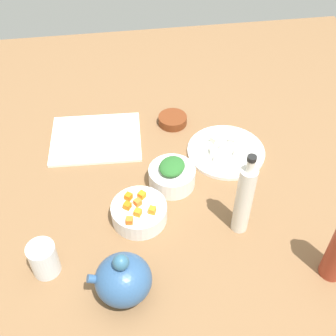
# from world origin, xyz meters

# --- Properties ---
(tabletop) EXTENTS (1.90, 1.90, 0.03)m
(tabletop) POSITION_xyz_m (0.00, 0.00, 0.01)
(tabletop) COLOR brown
(tabletop) RESTS_ON ground
(cutting_board) EXTENTS (0.31, 0.26, 0.01)m
(cutting_board) POSITION_xyz_m (0.21, -0.22, 0.03)
(cutting_board) COLOR white
(cutting_board) RESTS_ON tabletop
(plate_tofu) EXTENTS (0.25, 0.25, 0.01)m
(plate_tofu) POSITION_xyz_m (-0.20, -0.09, 0.04)
(plate_tofu) COLOR white
(plate_tofu) RESTS_ON tabletop
(bowl_greens) EXTENTS (0.14, 0.14, 0.06)m
(bowl_greens) POSITION_xyz_m (-0.01, 0.02, 0.06)
(bowl_greens) COLOR white
(bowl_greens) RESTS_ON tabletop
(bowl_carrots) EXTENTS (0.15, 0.15, 0.05)m
(bowl_carrots) POSITION_xyz_m (0.10, 0.14, 0.06)
(bowl_carrots) COLOR white
(bowl_carrots) RESTS_ON tabletop
(bowl_small_side) EXTENTS (0.10, 0.10, 0.03)m
(bowl_small_side) POSITION_xyz_m (-0.06, -0.26, 0.05)
(bowl_small_side) COLOR maroon
(bowl_small_side) RESTS_ON tabletop
(teapot) EXTENTS (0.15, 0.13, 0.15)m
(teapot) POSITION_xyz_m (0.16, 0.36, 0.09)
(teapot) COLOR #2E5482
(teapot) RESTS_ON tabletop
(bottle_1) EXTENTS (0.05, 0.05, 0.27)m
(bottle_1) POSITION_xyz_m (-0.17, 0.21, 0.15)
(bottle_1) COLOR silver
(bottle_1) RESTS_ON tabletop
(drinking_glass_0) EXTENTS (0.07, 0.07, 0.10)m
(drinking_glass_0) POSITION_xyz_m (0.35, 0.27, 0.08)
(drinking_glass_0) COLOR white
(drinking_glass_0) RESTS_ON tabletop
(carrot_cube_0) EXTENTS (0.02, 0.02, 0.02)m
(carrot_cube_0) POSITION_xyz_m (0.11, 0.16, 0.09)
(carrot_cube_0) COLOR orange
(carrot_cube_0) RESTS_ON bowl_carrots
(carrot_cube_1) EXTENTS (0.03, 0.03, 0.02)m
(carrot_cube_1) POSITION_xyz_m (0.13, 0.10, 0.09)
(carrot_cube_1) COLOR orange
(carrot_cube_1) RESTS_ON bowl_carrots
(carrot_cube_2) EXTENTS (0.02, 0.02, 0.02)m
(carrot_cube_2) POSITION_xyz_m (0.07, 0.16, 0.09)
(carrot_cube_2) COLOR orange
(carrot_cube_2) RESTS_ON bowl_carrots
(carrot_cube_3) EXTENTS (0.02, 0.02, 0.02)m
(carrot_cube_3) POSITION_xyz_m (0.13, 0.19, 0.09)
(carrot_cube_3) COLOR orange
(carrot_cube_3) RESTS_ON bowl_carrots
(carrot_cube_4) EXTENTS (0.02, 0.02, 0.02)m
(carrot_cube_4) POSITION_xyz_m (0.10, 0.13, 0.09)
(carrot_cube_4) COLOR orange
(carrot_cube_4) RESTS_ON bowl_carrots
(carrot_cube_5) EXTENTS (0.03, 0.03, 0.02)m
(carrot_cube_5) POSITION_xyz_m (0.13, 0.14, 0.09)
(carrot_cube_5) COLOR orange
(carrot_cube_5) RESTS_ON bowl_carrots
(carrot_cube_6) EXTENTS (0.03, 0.03, 0.02)m
(carrot_cube_6) POSITION_xyz_m (0.09, 0.10, 0.09)
(carrot_cube_6) COLOR orange
(carrot_cube_6) RESTS_ON bowl_carrots
(chopped_greens_mound) EXTENTS (0.11, 0.11, 0.03)m
(chopped_greens_mound) POSITION_xyz_m (-0.01, 0.02, 0.10)
(chopped_greens_mound) COLOR #286529
(chopped_greens_mound) RESTS_ON bowl_greens
(tofu_cube_0) EXTENTS (0.03, 0.03, 0.02)m
(tofu_cube_0) POSITION_xyz_m (-0.23, -0.12, 0.05)
(tofu_cube_0) COLOR white
(tofu_cube_0) RESTS_ON plate_tofu
(tofu_cube_1) EXTENTS (0.03, 0.03, 0.02)m
(tofu_cube_1) POSITION_xyz_m (-0.23, -0.06, 0.05)
(tofu_cube_1) COLOR white
(tofu_cube_1) RESTS_ON plate_tofu
(tofu_cube_2) EXTENTS (0.03, 0.03, 0.02)m
(tofu_cube_2) POSITION_xyz_m (-0.17, -0.05, 0.05)
(tofu_cube_2) COLOR silver
(tofu_cube_2) RESTS_ON plate_tofu
(tofu_cube_3) EXTENTS (0.03, 0.03, 0.02)m
(tofu_cube_3) POSITION_xyz_m (-0.20, -0.10, 0.05)
(tofu_cube_3) COLOR white
(tofu_cube_3) RESTS_ON plate_tofu
(tofu_cube_4) EXTENTS (0.03, 0.03, 0.02)m
(tofu_cube_4) POSITION_xyz_m (-0.17, -0.13, 0.05)
(tofu_cube_4) COLOR #E5F4C9
(tofu_cube_4) RESTS_ON plate_tofu
(tofu_cube_5) EXTENTS (0.02, 0.02, 0.02)m
(tofu_cube_5) POSITION_xyz_m (-0.16, -0.08, 0.05)
(tofu_cube_5) COLOR white
(tofu_cube_5) RESTS_ON plate_tofu
(dumpling_0) EXTENTS (0.05, 0.05, 0.03)m
(dumpling_0) POSITION_xyz_m (0.24, -0.22, 0.06)
(dumpling_0) COLOR beige
(dumpling_0) RESTS_ON cutting_board
(dumpling_1) EXTENTS (0.06, 0.06, 0.03)m
(dumpling_1) POSITION_xyz_m (0.19, -0.27, 0.06)
(dumpling_1) COLOR beige
(dumpling_1) RESTS_ON cutting_board
(dumpling_2) EXTENTS (0.07, 0.07, 0.03)m
(dumpling_2) POSITION_xyz_m (0.30, -0.24, 0.05)
(dumpling_2) COLOR beige
(dumpling_2) RESTS_ON cutting_board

